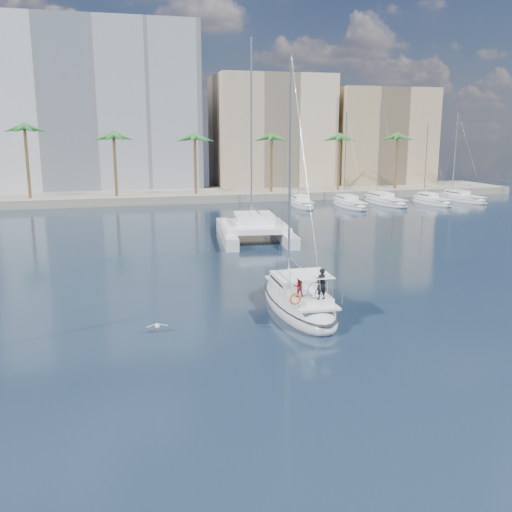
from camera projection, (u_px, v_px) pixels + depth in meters
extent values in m
plane|color=black|center=(238.00, 324.00, 31.82)|extent=(160.00, 160.00, 0.00)
cube|color=gray|center=(152.00, 196.00, 89.34)|extent=(120.00, 14.00, 1.20)
cube|color=silver|center=(70.00, 110.00, 94.85)|extent=(42.00, 16.00, 28.00)
cube|color=beige|center=(271.00, 134.00, 101.26)|extent=(20.00, 14.00, 20.00)
cube|color=tan|center=(378.00, 140.00, 104.52)|extent=(18.00, 12.00, 18.00)
cylinder|color=brown|center=(152.00, 168.00, 84.56)|extent=(0.44, 0.44, 10.50)
sphere|color=#276C29|center=(151.00, 131.00, 83.44)|extent=(3.60, 3.60, 3.60)
cylinder|color=brown|center=(363.00, 164.00, 92.96)|extent=(0.44, 0.44, 10.50)
sphere|color=#276C29|center=(364.00, 131.00, 91.83)|extent=(3.60, 3.60, 3.60)
ellipsoid|color=silver|center=(298.00, 304.00, 34.48)|extent=(3.69, 10.57, 2.17)
ellipsoid|color=black|center=(298.00, 299.00, 34.41)|extent=(3.73, 10.67, 0.18)
cube|color=silver|center=(299.00, 291.00, 34.11)|extent=(2.64, 7.92, 0.12)
cube|color=white|center=(294.00, 281.00, 35.18)|extent=(2.36, 3.50, 0.60)
cube|color=black|center=(294.00, 280.00, 35.18)|extent=(2.36, 3.09, 0.14)
cylinder|color=#B7BABF|center=(290.00, 172.00, 34.93)|extent=(0.15, 0.15, 13.71)
cylinder|color=#B7BABF|center=(298.00, 265.00, 34.06)|extent=(0.26, 4.22, 0.11)
cube|color=white|center=(310.00, 297.00, 32.14)|extent=(2.07, 2.68, 0.36)
cube|color=white|center=(311.00, 274.00, 31.75)|extent=(2.07, 2.68, 0.04)
torus|color=silver|center=(316.00, 290.00, 31.04)|extent=(0.96, 0.09, 0.96)
torus|color=#E1480B|center=(295.00, 299.00, 30.45)|extent=(0.64, 0.22, 0.64)
imported|color=black|center=(321.00, 284.00, 30.87)|extent=(0.72, 0.56, 1.75)
imported|color=maroon|center=(298.00, 286.00, 31.44)|extent=(0.58, 0.45, 1.19)
cube|color=silver|center=(227.00, 233.00, 57.05)|extent=(2.86, 13.52, 1.10)
cube|color=silver|center=(281.00, 232.00, 57.76)|extent=(2.86, 13.52, 1.10)
cube|color=white|center=(255.00, 226.00, 56.59)|extent=(7.01, 8.12, 0.50)
cube|color=white|center=(254.00, 218.00, 57.09)|extent=(4.18, 4.47, 1.00)
cube|color=black|center=(254.00, 218.00, 57.08)|extent=(4.13, 3.94, 0.18)
cylinder|color=#B7BABF|center=(251.00, 132.00, 57.23)|extent=(0.18, 0.18, 17.97)
ellipsoid|color=silver|center=(157.00, 326.00, 30.35)|extent=(0.24, 0.46, 0.22)
sphere|color=silver|center=(157.00, 324.00, 30.55)|extent=(0.12, 0.12, 0.12)
cube|color=gray|center=(151.00, 326.00, 30.26)|extent=(0.53, 0.19, 0.12)
cube|color=gray|center=(163.00, 325.00, 30.43)|extent=(0.53, 0.19, 0.12)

